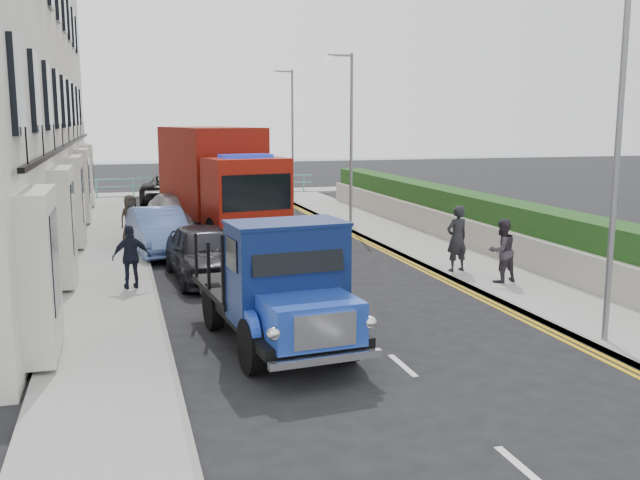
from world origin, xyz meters
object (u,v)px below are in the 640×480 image
(lamp_far, at_px, (290,127))
(red_lorry, at_px, (218,179))
(lamp_mid, at_px, (348,130))
(lamp_near, at_px, (613,142))
(bedford_lorry, at_px, (284,294))
(pedestrian_east_near, at_px, (457,238))
(parked_car_front, at_px, (205,252))

(lamp_far, bearing_deg, red_lorry, -116.96)
(lamp_mid, bearing_deg, lamp_near, -90.00)
(lamp_near, xyz_separation_m, bedford_lorry, (-6.07, 1.32, -2.83))
(lamp_near, height_order, red_lorry, lamp_near)
(lamp_mid, bearing_deg, pedestrian_east_near, -88.63)
(lamp_near, distance_m, pedestrian_east_near, 7.30)
(lamp_near, bearing_deg, parked_car_front, 129.93)
(lamp_far, height_order, pedestrian_east_near, lamp_far)
(lamp_near, height_order, pedestrian_east_near, lamp_near)
(lamp_near, xyz_separation_m, parked_car_front, (-6.78, 8.10, -3.23))
(lamp_near, height_order, parked_car_front, lamp_near)
(lamp_near, distance_m, lamp_far, 26.00)
(lamp_far, bearing_deg, parked_car_front, -110.73)
(bedford_lorry, relative_size, parked_car_front, 1.22)
(lamp_mid, xyz_separation_m, pedestrian_east_near, (0.22, -9.32, -2.93))
(lamp_far, relative_size, red_lorry, 0.85)
(pedestrian_east_near, bearing_deg, bedford_lorry, 28.97)
(bedford_lorry, distance_m, pedestrian_east_near, 8.27)
(bedford_lorry, bearing_deg, lamp_near, -17.95)
(lamp_near, bearing_deg, pedestrian_east_near, 88.09)
(lamp_near, distance_m, parked_car_front, 11.04)
(parked_car_front, distance_m, pedestrian_east_near, 7.15)
(bedford_lorry, relative_size, pedestrian_east_near, 2.90)
(pedestrian_east_near, bearing_deg, lamp_far, -100.79)
(red_lorry, bearing_deg, lamp_near, -80.74)
(lamp_far, height_order, parked_car_front, lamp_far)
(lamp_near, height_order, lamp_far, same)
(lamp_near, xyz_separation_m, lamp_mid, (0.00, 16.00, 0.00))
(lamp_near, bearing_deg, lamp_mid, 90.00)
(lamp_far, relative_size, pedestrian_east_near, 3.69)
(red_lorry, relative_size, pedestrian_east_near, 4.32)
(red_lorry, bearing_deg, pedestrian_east_near, -67.32)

